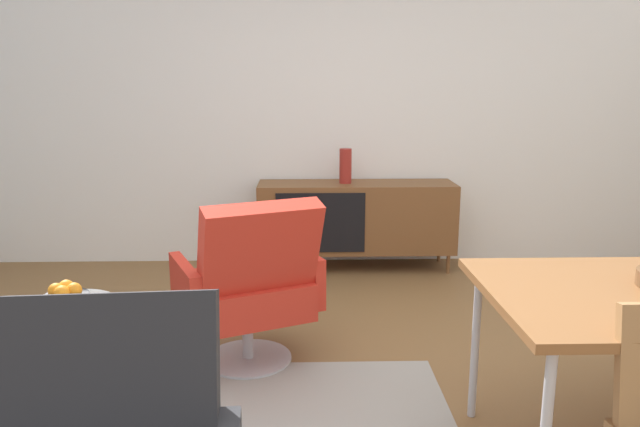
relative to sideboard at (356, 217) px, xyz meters
The scene contains 7 objects.
ground_plane 2.35m from the sideboard, 95.98° to the right, with size 8.32×8.32×0.00m, color brown.
wall_back 1.04m from the sideboard, 128.56° to the left, with size 6.80×0.12×2.80m, color white.
sideboard is the anchor object (origin of this frame).
vase_cobalt 0.43m from the sideboard, behind, with size 0.10×0.10×0.28m.
lounge_chair_red 1.89m from the sideboard, 112.15° to the right, with size 0.86×0.84×0.95m.
side_table_round 2.65m from the sideboard, 124.60° to the right, with size 0.44×0.44×0.52m.
fruit_bowl 2.66m from the sideboard, 124.60° to the right, with size 0.20×0.20×0.11m.
Camera 1 is at (-0.18, -2.45, 1.49)m, focal length 33.22 mm.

